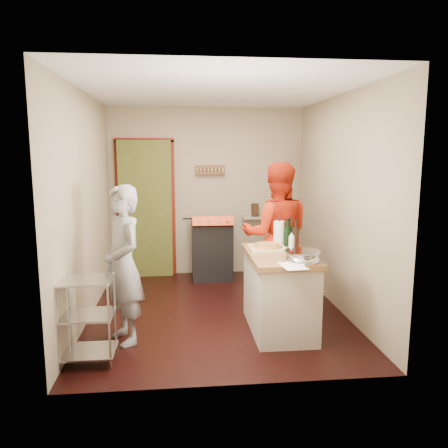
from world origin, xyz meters
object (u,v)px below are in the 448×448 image
Objects in this scene: stove at (212,249)px; person_stripe at (123,265)px; island at (280,289)px; person_red at (276,235)px; wire_shelving at (87,316)px.

person_stripe is (-1.05, -2.19, 0.35)m from stove.
island reaches higher than stove.
stove is 1.53m from person_red.
person_stripe reaches higher than island.
person_red is (0.13, 0.79, 0.44)m from island.
stove is at bearing -54.07° from person_red.
person_red reaches higher than island.
island is 0.79× the size of person_stripe.
person_stripe is at bearing 57.14° from wire_shelving.
person_stripe is 1.99m from person_red.
stove is 0.56× the size of person_red.
wire_shelving is (-1.33, -2.62, -0.01)m from stove.
wire_shelving is 0.45× the size of person_red.
wire_shelving is at bearing -61.21° from person_stripe.
person_red is at bearing 33.47° from wire_shelving.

